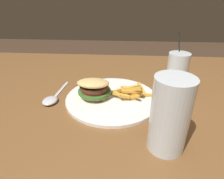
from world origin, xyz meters
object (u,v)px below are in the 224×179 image
object	(u,v)px
meal_plate_near	(106,94)
juice_glass	(177,72)
beer_glass	(170,116)
spoon	(51,100)

from	to	relation	value
meal_plate_near	juice_glass	size ratio (longest dim) A/B	1.53
beer_glass	juice_glass	world-z (taller)	juice_glass
beer_glass	spoon	bearing A→B (deg)	-27.52
meal_plate_near	beer_glass	distance (m)	0.27
spoon	beer_glass	bearing A→B (deg)	67.40
meal_plate_near	spoon	distance (m)	0.18
beer_glass	juice_glass	distance (m)	0.33
juice_glass	meal_plate_near	bearing A→B (deg)	23.16
meal_plate_near	spoon	bearing A→B (deg)	8.28
spoon	juice_glass	bearing A→B (deg)	112.12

